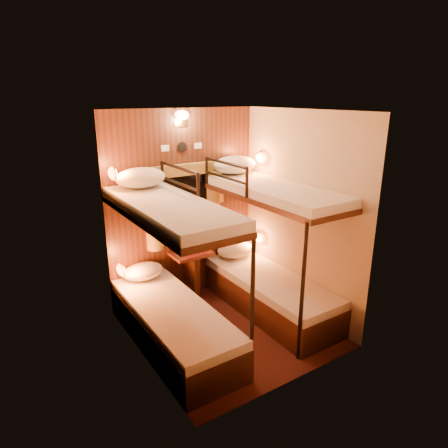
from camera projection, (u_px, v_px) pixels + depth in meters
floor at (228, 328)px, 4.56m from camera, size 2.10×2.10×0.00m
ceiling at (229, 111)px, 3.82m from camera, size 2.10×2.10×0.00m
wall_back at (183, 207)px, 5.02m from camera, size 2.40×0.00×2.40m
wall_front at (298, 263)px, 3.35m from camera, size 2.40×0.00×2.40m
wall_left at (138, 248)px, 3.67m from camera, size 0.00×2.40×2.40m
wall_right at (299, 214)px, 4.70m from camera, size 0.00×2.40×2.40m
back_panel at (183, 207)px, 5.01m from camera, size 2.00×0.03×2.40m
bunk_left at (172, 297)px, 4.11m from camera, size 0.72×1.90×1.82m
bunk_right at (270, 269)px, 4.77m from camera, size 0.72×1.90×1.82m
window at (184, 209)px, 4.99m from camera, size 1.00×0.12×0.79m
curtains at (185, 203)px, 4.94m from camera, size 1.10×0.22×1.00m
back_fixtures at (182, 122)px, 4.66m from camera, size 0.54×0.09×0.48m
reading_lamps at (196, 210)px, 4.73m from camera, size 2.00×0.20×1.25m
table at (192, 269)px, 5.11m from camera, size 0.50×0.34×0.66m
bottle_left at (182, 246)px, 4.99m from camera, size 0.07×0.07×0.23m
bottle_right at (195, 245)px, 5.03m from camera, size 0.06×0.06×0.21m
sachet_a at (205, 249)px, 5.15m from camera, size 0.09×0.07×0.01m
sachet_b at (198, 250)px, 5.10m from camera, size 0.10×0.09×0.01m
pillow_lower_left at (143, 271)px, 4.73m from camera, size 0.48×0.34×0.19m
pillow_lower_right at (235, 249)px, 5.37m from camera, size 0.52×0.37×0.20m
pillow_upper_left at (141, 178)px, 4.29m from camera, size 0.55×0.39×0.22m
pillow_upper_right at (235, 165)px, 5.04m from camera, size 0.58×0.41×0.23m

